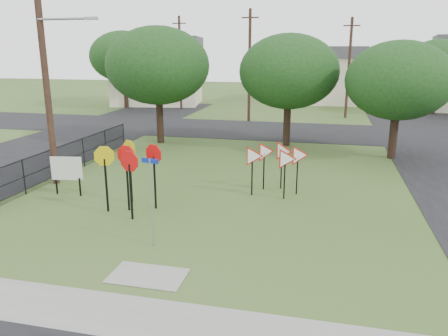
% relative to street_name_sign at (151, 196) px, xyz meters
% --- Properties ---
extents(ground, '(140.00, 140.00, 0.00)m').
position_rel_street_name_sign_xyz_m(ground, '(0.56, 0.59, -1.59)').
color(ground, '#324E1D').
extents(sidewalk, '(30.00, 1.60, 0.02)m').
position_rel_street_name_sign_xyz_m(sidewalk, '(0.56, -3.61, -1.58)').
color(sidewalk, gray).
rests_on(sidewalk, ground).
extents(street_left, '(8.00, 50.00, 0.02)m').
position_rel_street_name_sign_xyz_m(street_left, '(-11.44, 10.59, -1.58)').
color(street_left, black).
rests_on(street_left, ground).
extents(street_far, '(60.00, 8.00, 0.02)m').
position_rel_street_name_sign_xyz_m(street_far, '(0.56, 20.59, -1.58)').
color(street_far, black).
rests_on(street_far, ground).
extents(curb_pad, '(2.00, 1.20, 0.02)m').
position_rel_street_name_sign_xyz_m(curb_pad, '(0.56, -1.81, -1.58)').
color(curb_pad, gray).
rests_on(curb_pad, ground).
extents(street_name_sign, '(0.56, 0.12, 2.75)m').
position_rel_street_name_sign_xyz_m(street_name_sign, '(0.00, 0.00, 0.00)').
color(street_name_sign, gray).
rests_on(street_name_sign, ground).
extents(stop_sign_cluster, '(2.34, 2.01, 2.49)m').
position_rel_street_name_sign_xyz_m(stop_sign_cluster, '(-1.98, 2.71, 0.26)').
color(stop_sign_cluster, black).
rests_on(stop_sign_cluster, ground).
extents(yield_sign_cluster, '(2.66, 1.56, 2.12)m').
position_rel_street_name_sign_xyz_m(yield_sign_cluster, '(3.02, 5.94, -0.02)').
color(yield_sign_cluster, black).
rests_on(yield_sign_cluster, ground).
extents(info_board, '(1.29, 0.25, 1.62)m').
position_rel_street_name_sign_xyz_m(info_board, '(-5.26, 3.73, -0.52)').
color(info_board, black).
rests_on(info_board, ground).
extents(utility_pole_main, '(3.55, 0.33, 10.00)m').
position_rel_street_name_sign_xyz_m(utility_pole_main, '(-6.67, 5.09, 3.62)').
color(utility_pole_main, '#3C251B').
rests_on(utility_pole_main, ground).
extents(far_pole_a, '(1.40, 0.24, 9.00)m').
position_rel_street_name_sign_xyz_m(far_pole_a, '(-1.44, 24.59, 3.01)').
color(far_pole_a, '#3C251B').
rests_on(far_pole_a, ground).
extents(far_pole_b, '(1.40, 0.24, 8.50)m').
position_rel_street_name_sign_xyz_m(far_pole_b, '(6.56, 28.59, 2.76)').
color(far_pole_b, '#3C251B').
rests_on(far_pole_b, ground).
extents(far_pole_c, '(1.40, 0.24, 9.00)m').
position_rel_street_name_sign_xyz_m(far_pole_c, '(-9.44, 30.59, 3.01)').
color(far_pole_c, '#3C251B').
rests_on(far_pole_c, ground).
extents(fence_run, '(0.05, 11.55, 1.50)m').
position_rel_street_name_sign_xyz_m(fence_run, '(-7.04, 6.84, -0.81)').
color(fence_run, black).
rests_on(fence_run, ground).
extents(house_left, '(10.58, 8.88, 7.20)m').
position_rel_street_name_sign_xyz_m(house_left, '(-13.44, 34.59, 2.06)').
color(house_left, beige).
rests_on(house_left, ground).
extents(house_mid, '(8.40, 8.40, 6.20)m').
position_rel_street_name_sign_xyz_m(house_mid, '(4.56, 40.59, 1.56)').
color(house_mid, beige).
rests_on(house_mid, ground).
extents(tree_near_left, '(6.40, 6.40, 7.27)m').
position_rel_street_name_sign_xyz_m(tree_near_left, '(-5.44, 14.59, 3.26)').
color(tree_near_left, black).
rests_on(tree_near_left, ground).
extents(tree_near_mid, '(6.00, 6.00, 6.80)m').
position_rel_street_name_sign_xyz_m(tree_near_mid, '(2.56, 15.59, 2.95)').
color(tree_near_mid, black).
rests_on(tree_near_mid, ground).
extents(tree_near_right, '(5.60, 5.60, 6.33)m').
position_rel_street_name_sign_xyz_m(tree_near_right, '(8.56, 13.59, 2.63)').
color(tree_near_right, black).
rests_on(tree_near_right, ground).
extents(tree_far_left, '(6.80, 6.80, 7.73)m').
position_rel_street_name_sign_xyz_m(tree_far_left, '(-15.44, 30.59, 3.58)').
color(tree_far_left, black).
rests_on(tree_far_left, ground).
extents(tree_far_right, '(6.00, 6.00, 6.80)m').
position_rel_street_name_sign_xyz_m(tree_far_right, '(14.56, 32.59, 2.95)').
color(tree_far_right, black).
rests_on(tree_far_right, ground).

